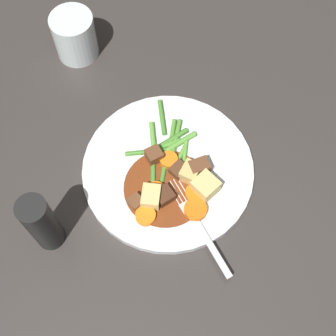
% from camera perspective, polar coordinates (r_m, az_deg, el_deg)
% --- Properties ---
extents(ground_plane, '(3.00, 3.00, 0.00)m').
position_cam_1_polar(ground_plane, '(0.78, 0.00, -0.44)').
color(ground_plane, '#383330').
extents(dinner_plate, '(0.28, 0.28, 0.01)m').
position_cam_1_polar(dinner_plate, '(0.78, 0.00, -0.22)').
color(dinner_plate, white).
rests_on(dinner_plate, ground_plane).
extents(stew_sauce, '(0.13, 0.13, 0.00)m').
position_cam_1_polar(stew_sauce, '(0.75, -0.21, -2.35)').
color(stew_sauce, brown).
rests_on(stew_sauce, dinner_plate).
extents(carrot_slice_0, '(0.05, 0.05, 0.01)m').
position_cam_1_polar(carrot_slice_0, '(0.74, 3.27, -4.96)').
color(carrot_slice_0, orange).
rests_on(carrot_slice_0, dinner_plate).
extents(carrot_slice_1, '(0.04, 0.04, 0.01)m').
position_cam_1_polar(carrot_slice_1, '(0.73, -2.68, -5.66)').
color(carrot_slice_1, orange).
rests_on(carrot_slice_1, dinner_plate).
extents(carrot_slice_2, '(0.04, 0.04, 0.01)m').
position_cam_1_polar(carrot_slice_2, '(0.75, -1.41, -2.77)').
color(carrot_slice_2, orange).
rests_on(carrot_slice_2, dinner_plate).
extents(carrot_slice_3, '(0.04, 0.04, 0.01)m').
position_cam_1_polar(carrot_slice_3, '(0.75, 3.27, -3.01)').
color(carrot_slice_3, orange).
rests_on(carrot_slice_3, dinner_plate).
extents(carrot_slice_4, '(0.04, 0.04, 0.01)m').
position_cam_1_polar(carrot_slice_4, '(0.77, -0.08, 0.94)').
color(carrot_slice_4, orange).
rests_on(carrot_slice_4, dinner_plate).
extents(potato_chunk_0, '(0.04, 0.04, 0.03)m').
position_cam_1_polar(potato_chunk_0, '(0.75, 2.64, -0.52)').
color(potato_chunk_0, '#DBBC6B').
rests_on(potato_chunk_0, dinner_plate).
extents(potato_chunk_1, '(0.03, 0.03, 0.03)m').
position_cam_1_polar(potato_chunk_1, '(0.74, -2.02, -3.45)').
color(potato_chunk_1, '#E5CC7A').
rests_on(potato_chunk_1, dinner_plate).
extents(potato_chunk_2, '(0.05, 0.05, 0.03)m').
position_cam_1_polar(potato_chunk_2, '(0.74, 4.45, -2.19)').
color(potato_chunk_2, '#E5CC7A').
rests_on(potato_chunk_2, dinner_plate).
extents(meat_chunk_0, '(0.03, 0.03, 0.02)m').
position_cam_1_polar(meat_chunk_0, '(0.76, 1.29, -0.25)').
color(meat_chunk_0, '#56331E').
rests_on(meat_chunk_0, dinner_plate).
extents(meat_chunk_1, '(0.03, 0.03, 0.02)m').
position_cam_1_polar(meat_chunk_1, '(0.74, -3.81, -4.04)').
color(meat_chunk_1, brown).
rests_on(meat_chunk_1, dinner_plate).
extents(meat_chunk_2, '(0.04, 0.04, 0.02)m').
position_cam_1_polar(meat_chunk_2, '(0.74, -0.13, -3.33)').
color(meat_chunk_2, '#4C2B19').
rests_on(meat_chunk_2, dinner_plate).
extents(meat_chunk_3, '(0.03, 0.04, 0.03)m').
position_cam_1_polar(meat_chunk_3, '(0.76, 3.69, -0.20)').
color(meat_chunk_3, brown).
rests_on(meat_chunk_3, dinner_plate).
extents(meat_chunk_4, '(0.03, 0.03, 0.02)m').
position_cam_1_polar(meat_chunk_4, '(0.77, -1.65, 1.48)').
color(meat_chunk_4, brown).
rests_on(meat_chunk_4, dinner_plate).
extents(green_bean_0, '(0.04, 0.06, 0.01)m').
position_cam_1_polar(green_bean_0, '(0.78, -0.55, 2.59)').
color(green_bean_0, '#599E38').
rests_on(green_bean_0, dinner_plate).
extents(green_bean_1, '(0.06, 0.02, 0.01)m').
position_cam_1_polar(green_bean_1, '(0.79, -1.77, 3.40)').
color(green_bean_1, '#66AD42').
rests_on(green_bean_1, dinner_plate).
extents(green_bean_2, '(0.06, 0.02, 0.01)m').
position_cam_1_polar(green_bean_2, '(0.77, -1.74, 0.62)').
color(green_bean_2, '#4C8E33').
rests_on(green_bean_2, dinner_plate).
extents(green_bean_3, '(0.05, 0.02, 0.01)m').
position_cam_1_polar(green_bean_3, '(0.77, 1.25, 1.06)').
color(green_bean_3, '#66AD42').
rests_on(green_bean_3, dinner_plate).
extents(green_bean_4, '(0.05, 0.05, 0.01)m').
position_cam_1_polar(green_bean_4, '(0.79, 0.47, 3.41)').
color(green_bean_4, '#4C8E33').
rests_on(green_bean_4, dinner_plate).
extents(green_bean_5, '(0.04, 0.05, 0.01)m').
position_cam_1_polar(green_bean_5, '(0.79, 1.58, 3.12)').
color(green_bean_5, '#66AD42').
rests_on(green_bean_5, dinner_plate).
extents(green_bean_6, '(0.07, 0.01, 0.01)m').
position_cam_1_polar(green_bean_6, '(0.79, 0.96, 3.50)').
color(green_bean_6, '#599E38').
rests_on(green_bean_6, dinner_plate).
extents(green_bean_7, '(0.03, 0.08, 0.01)m').
position_cam_1_polar(green_bean_7, '(0.78, -2.15, 1.96)').
color(green_bean_7, '#4C8E33').
rests_on(green_bean_7, dinner_plate).
extents(green_bean_8, '(0.06, 0.01, 0.01)m').
position_cam_1_polar(green_bean_8, '(0.79, 0.43, 3.98)').
color(green_bean_8, '#599E38').
rests_on(green_bean_8, dinner_plate).
extents(green_bean_9, '(0.07, 0.02, 0.01)m').
position_cam_1_polar(green_bean_9, '(0.81, -0.71, 6.02)').
color(green_bean_9, '#4C8E33').
rests_on(green_bean_9, dinner_plate).
extents(green_bean_10, '(0.06, 0.01, 0.01)m').
position_cam_1_polar(green_bean_10, '(0.78, 1.97, 1.36)').
color(green_bean_10, '#66AD42').
rests_on(green_bean_10, dinner_plate).
extents(green_bean_11, '(0.06, 0.01, 0.01)m').
position_cam_1_polar(green_bean_11, '(0.76, -0.45, -0.05)').
color(green_bean_11, '#4C8E33').
rests_on(green_bean_11, dinner_plate).
extents(fork, '(0.15, 0.11, 0.00)m').
position_cam_1_polar(fork, '(0.73, 3.50, -6.56)').
color(fork, silver).
rests_on(fork, dinner_plate).
extents(water_glass, '(0.08, 0.08, 0.09)m').
position_cam_1_polar(water_glass, '(0.89, -10.99, 15.09)').
color(water_glass, silver).
rests_on(water_glass, ground_plane).
extents(pepper_mill, '(0.04, 0.04, 0.13)m').
position_cam_1_polar(pepper_mill, '(0.70, -14.71, -6.35)').
color(pepper_mill, black).
rests_on(pepper_mill, ground_plane).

